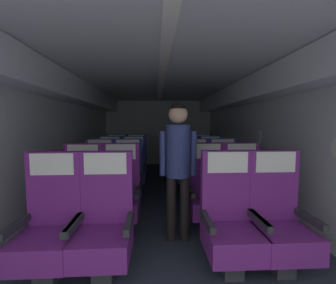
{
  "coord_description": "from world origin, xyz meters",
  "views": [
    {
      "loc": [
        -0.11,
        -0.29,
        1.39
      ],
      "look_at": [
        0.13,
        3.99,
        1.03
      ],
      "focal_mm": 23.58,
      "sensor_mm": 36.0,
      "label": 1
    }
  ],
  "objects_px": {
    "seat_e_left_aisle": "(136,161)",
    "seat_d_right_window": "(188,168)",
    "seat_a_right_aisle": "(279,221)",
    "seat_e_left_window": "(117,162)",
    "seat_d_left_aisle": "(134,168)",
    "seat_d_right_aisle": "(211,167)",
    "seat_c_right_window": "(195,177)",
    "seat_a_right_window": "(230,222)",
    "seat_a_left_aisle": "(104,225)",
    "flight_attendant": "(178,156)",
    "seat_c_left_window": "(99,179)",
    "seat_d_left_window": "(110,168)",
    "seat_b_left_window": "(82,196)",
    "seat_e_right_aisle": "(202,161)",
    "seat_b_left_aisle": "(120,195)",
    "seat_c_right_aisle": "(224,177)",
    "seat_c_left_aisle": "(127,178)",
    "seat_a_left_window": "(50,227)",
    "seat_b_right_aisle": "(243,193)",
    "seat_b_right_window": "(207,193)",
    "seat_e_right_window": "(183,161)"
  },
  "relations": [
    {
      "from": "seat_e_left_aisle",
      "to": "seat_d_right_window",
      "type": "bearing_deg",
      "value": -36.85
    },
    {
      "from": "seat_a_right_aisle",
      "to": "seat_e_left_window",
      "type": "relative_size",
      "value": 1.0
    },
    {
      "from": "seat_d_left_aisle",
      "to": "seat_d_right_aisle",
      "type": "height_order",
      "value": "same"
    },
    {
      "from": "seat_c_right_window",
      "to": "seat_a_right_window",
      "type": "bearing_deg",
      "value": -89.57
    },
    {
      "from": "seat_a_left_aisle",
      "to": "flight_attendant",
      "type": "distance_m",
      "value": 1.07
    },
    {
      "from": "seat_e_left_window",
      "to": "seat_d_left_aisle",
      "type": "bearing_deg",
      "value": -59.75
    },
    {
      "from": "seat_c_left_window",
      "to": "seat_d_left_window",
      "type": "relative_size",
      "value": 1.0
    },
    {
      "from": "seat_a_right_window",
      "to": "seat_e_left_window",
      "type": "xyz_separation_m",
      "value": [
        -1.64,
        3.42,
        0.0
      ]
    },
    {
      "from": "seat_e_left_window",
      "to": "flight_attendant",
      "type": "xyz_separation_m",
      "value": [
        1.21,
        -2.85,
        0.54
      ]
    },
    {
      "from": "seat_c_right_window",
      "to": "seat_d_right_aisle",
      "type": "relative_size",
      "value": 1.0
    },
    {
      "from": "seat_b_left_window",
      "to": "seat_e_right_aisle",
      "type": "height_order",
      "value": "same"
    },
    {
      "from": "seat_b_left_aisle",
      "to": "seat_c_right_window",
      "type": "height_order",
      "value": "same"
    },
    {
      "from": "seat_a_left_aisle",
      "to": "seat_c_left_window",
      "type": "distance_m",
      "value": 1.78
    },
    {
      "from": "seat_c_right_aisle",
      "to": "seat_c_left_aisle",
      "type": "bearing_deg",
      "value": -179.98
    },
    {
      "from": "seat_c_right_aisle",
      "to": "seat_d_right_window",
      "type": "distance_m",
      "value": 0.97
    },
    {
      "from": "seat_a_left_window",
      "to": "seat_e_left_window",
      "type": "height_order",
      "value": "same"
    },
    {
      "from": "seat_a_left_window",
      "to": "seat_b_left_window",
      "type": "xyz_separation_m",
      "value": [
        0.0,
        0.84,
        0.0
      ]
    },
    {
      "from": "seat_b_left_aisle",
      "to": "seat_c_right_window",
      "type": "xyz_separation_m",
      "value": [
        1.14,
        0.86,
        0.0
      ]
    },
    {
      "from": "seat_a_left_window",
      "to": "seat_c_right_window",
      "type": "bearing_deg",
      "value": 46.8
    },
    {
      "from": "seat_d_left_window",
      "to": "flight_attendant",
      "type": "height_order",
      "value": "flight_attendant"
    },
    {
      "from": "seat_b_right_aisle",
      "to": "seat_a_right_window",
      "type": "bearing_deg",
      "value": -119.14
    },
    {
      "from": "seat_a_left_aisle",
      "to": "seat_a_right_window",
      "type": "distance_m",
      "value": 1.16
    },
    {
      "from": "seat_a_left_window",
      "to": "seat_d_left_aisle",
      "type": "xyz_separation_m",
      "value": [
        0.49,
        2.57,
        0.0
      ]
    },
    {
      "from": "seat_c_left_window",
      "to": "seat_d_right_window",
      "type": "relative_size",
      "value": 1.0
    },
    {
      "from": "seat_d_right_aisle",
      "to": "seat_e_right_aisle",
      "type": "bearing_deg",
      "value": 90.1
    },
    {
      "from": "seat_d_left_aisle",
      "to": "seat_d_right_window",
      "type": "relative_size",
      "value": 1.0
    },
    {
      "from": "seat_b_left_aisle",
      "to": "seat_e_right_aisle",
      "type": "height_order",
      "value": "same"
    },
    {
      "from": "seat_b_right_window",
      "to": "seat_e_left_aisle",
      "type": "xyz_separation_m",
      "value": [
        -1.15,
        2.57,
        0.0
      ]
    },
    {
      "from": "seat_a_left_aisle",
      "to": "seat_d_right_window",
      "type": "relative_size",
      "value": 1.0
    },
    {
      "from": "seat_a_right_window",
      "to": "seat_c_right_window",
      "type": "height_order",
      "value": "same"
    },
    {
      "from": "seat_b_left_window",
      "to": "seat_b_right_window",
      "type": "relative_size",
      "value": 1.0
    },
    {
      "from": "seat_a_right_window",
      "to": "seat_c_left_aisle",
      "type": "relative_size",
      "value": 1.0
    },
    {
      "from": "seat_a_left_aisle",
      "to": "seat_a_right_window",
      "type": "xyz_separation_m",
      "value": [
        1.16,
        -0.0,
        0.0
      ]
    },
    {
      "from": "seat_b_left_window",
      "to": "seat_e_right_aisle",
      "type": "xyz_separation_m",
      "value": [
        2.11,
        2.59,
        0.0
      ]
    },
    {
      "from": "seat_a_right_aisle",
      "to": "seat_b_left_window",
      "type": "xyz_separation_m",
      "value": [
        -2.1,
        0.85,
        0.0
      ]
    },
    {
      "from": "seat_d_left_aisle",
      "to": "seat_d_right_window",
      "type": "xyz_separation_m",
      "value": [
        1.14,
        -0.0,
        0.0
      ]
    },
    {
      "from": "seat_b_left_aisle",
      "to": "seat_e_right_aisle",
      "type": "bearing_deg",
      "value": 57.63
    },
    {
      "from": "seat_b_left_window",
      "to": "seat_b_left_aisle",
      "type": "bearing_deg",
      "value": 2.95
    },
    {
      "from": "seat_a_right_window",
      "to": "seat_c_left_aisle",
      "type": "distance_m",
      "value": 2.08
    },
    {
      "from": "seat_d_right_aisle",
      "to": "flight_attendant",
      "type": "distance_m",
      "value": 2.26
    },
    {
      "from": "seat_b_left_window",
      "to": "seat_e_right_window",
      "type": "bearing_deg",
      "value": 57.83
    },
    {
      "from": "seat_a_left_window",
      "to": "flight_attendant",
      "type": "bearing_deg",
      "value": 25.53
    },
    {
      "from": "seat_b_left_window",
      "to": "seat_b_right_aisle",
      "type": "bearing_deg",
      "value": 0.23
    },
    {
      "from": "seat_c_left_aisle",
      "to": "seat_d_right_window",
      "type": "distance_m",
      "value": 1.43
    },
    {
      "from": "seat_e_left_aisle",
      "to": "seat_b_right_window",
      "type": "bearing_deg",
      "value": -65.83
    },
    {
      "from": "seat_b_left_window",
      "to": "seat_e_right_aisle",
      "type": "relative_size",
      "value": 1.0
    },
    {
      "from": "seat_a_left_window",
      "to": "seat_d_left_window",
      "type": "relative_size",
      "value": 1.0
    },
    {
      "from": "seat_b_left_window",
      "to": "seat_d_right_aisle",
      "type": "xyz_separation_m",
      "value": [
        2.11,
        1.73,
        0.0
      ]
    },
    {
      "from": "seat_a_right_aisle",
      "to": "seat_d_left_window",
      "type": "xyz_separation_m",
      "value": [
        -2.1,
        2.58,
        0.0
      ]
    },
    {
      "from": "seat_c_left_window",
      "to": "seat_c_left_aisle",
      "type": "xyz_separation_m",
      "value": [
        0.47,
        0.01,
        0.0
      ]
    }
  ]
}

